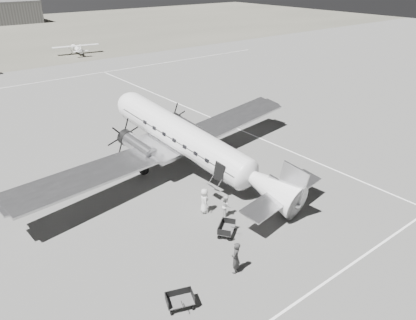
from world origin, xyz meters
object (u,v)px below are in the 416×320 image
object	(u,v)px
baggage_cart_near	(227,229)
baggage_cart_far	(180,301)
ground_crew	(236,258)
ramp_agent	(226,206)
dc3_airliner	(193,145)
passenger	(204,201)
light_plane_right	(77,49)

from	to	relation	value
baggage_cart_near	baggage_cart_far	world-z (taller)	baggage_cart_near
ground_crew	ramp_agent	distance (m)	5.84
dc3_airliner	baggage_cart_near	xyz separation A→B (m)	(-3.22, -8.06, -2.37)
ground_crew	passenger	size ratio (longest dim) A/B	1.07
light_plane_right	passenger	bearing A→B (deg)	-95.52
dc3_airliner	ramp_agent	world-z (taller)	dc3_airliner
light_plane_right	passenger	size ratio (longest dim) A/B	4.96
baggage_cart_far	passenger	distance (m)	9.07
dc3_airliner	light_plane_right	xyz separation A→B (m)	(12.66, 56.65, -1.85)
baggage_cart_near	passenger	xyz separation A→B (m)	(0.54, 3.06, 0.50)
light_plane_right	baggage_cart_near	bearing A→B (deg)	-95.33
dc3_airliner	light_plane_right	world-z (taller)	dc3_airliner
baggage_cart_far	passenger	xyz separation A→B (m)	(6.47, 6.35, 0.51)
baggage_cart_far	light_plane_right	bearing A→B (deg)	92.06
baggage_cart_near	baggage_cart_far	bearing A→B (deg)	173.11
baggage_cart_far	ground_crew	distance (m)	4.07
baggage_cart_near	ground_crew	xyz separation A→B (m)	(-1.91, -3.03, 0.56)
dc3_airliner	ground_crew	bearing A→B (deg)	-124.50
ramp_agent	baggage_cart_far	bearing A→B (deg)	151.71
ramp_agent	ground_crew	bearing A→B (deg)	172.29
baggage_cart_far	ground_crew	size ratio (longest dim) A/B	0.75
baggage_cart_far	ramp_agent	world-z (taller)	ramp_agent
baggage_cart_near	ground_crew	size ratio (longest dim) A/B	0.76
baggage_cart_near	dc3_airliner	bearing A→B (deg)	32.31
light_plane_right	passenger	world-z (taller)	light_plane_right
ramp_agent	passenger	distance (m)	1.60
baggage_cart_far	baggage_cart_near	bearing A→B (deg)	48.86
passenger	baggage_cart_far	bearing A→B (deg)	157.87
baggage_cart_near	light_plane_right	bearing A→B (deg)	40.31
ramp_agent	passenger	bearing A→B (deg)	61.94
passenger	ground_crew	bearing A→B (deg)	-178.50
baggage_cart_far	ground_crew	xyz separation A→B (m)	(4.02, 0.26, 0.57)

